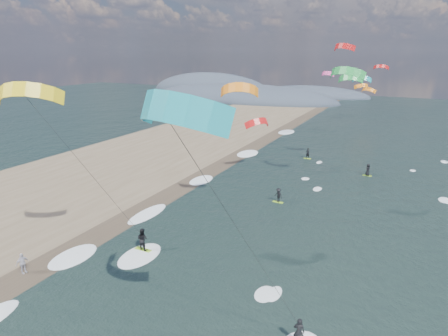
% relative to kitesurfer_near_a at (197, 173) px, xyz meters
% --- Properties ---
extents(sand_strip, '(26.00, 240.00, 0.00)m').
position_rel_kitesurfer_near_a_xyz_m(sand_strip, '(-27.93, 9.90, -10.86)').
color(sand_strip, brown).
rests_on(sand_strip, ground).
extents(wet_sand_strip, '(3.00, 240.00, 0.00)m').
position_rel_kitesurfer_near_a_xyz_m(wet_sand_strip, '(-15.93, 9.90, -10.85)').
color(wet_sand_strip, '#382D23').
rests_on(wet_sand_strip, ground).
extents(coastal_hills, '(80.00, 41.00, 15.00)m').
position_rel_kitesurfer_near_a_xyz_m(coastal_hills, '(-48.77, 107.76, -10.86)').
color(coastal_hills, '#3D4756').
rests_on(coastal_hills, ground).
extents(kitesurfer_near_a, '(7.80, 8.69, 14.57)m').
position_rel_kitesurfer_near_a_xyz_m(kitesurfer_near_a, '(0.00, 0.00, 0.00)').
color(kitesurfer_near_a, '#90C823').
rests_on(kitesurfer_near_a, ground).
extents(kitesurfer_near_b, '(7.30, 9.00, 14.11)m').
position_rel_kitesurfer_near_a_xyz_m(kitesurfer_near_b, '(-13.24, 4.84, -1.54)').
color(kitesurfer_near_b, '#90C823').
rests_on(kitesurfer_near_b, ground).
extents(far_kitesurfers, '(10.00, 18.62, 1.63)m').
position_rel_kitesurfer_near_a_xyz_m(far_kitesurfers, '(-2.49, 31.32, -10.06)').
color(far_kitesurfers, '#90C823').
rests_on(far_kitesurfers, ground).
extents(bg_kite_field, '(13.42, 76.20, 10.30)m').
position_rel_kitesurfer_near_a_xyz_m(bg_kite_field, '(-3.86, 53.57, 0.18)').
color(bg_kite_field, orange).
rests_on(bg_kite_field, ground).
extents(shoreline_surf, '(2.40, 79.40, 0.11)m').
position_rel_kitesurfer_near_a_xyz_m(shoreline_surf, '(-14.73, 14.65, -10.86)').
color(shoreline_surf, white).
rests_on(shoreline_surf, ground).
extents(beach_walker, '(0.51, 0.97, 1.58)m').
position_rel_kitesurfer_near_a_xyz_m(beach_walker, '(-16.43, 2.69, -10.07)').
color(beach_walker, '#BCB9C4').
rests_on(beach_walker, ground).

